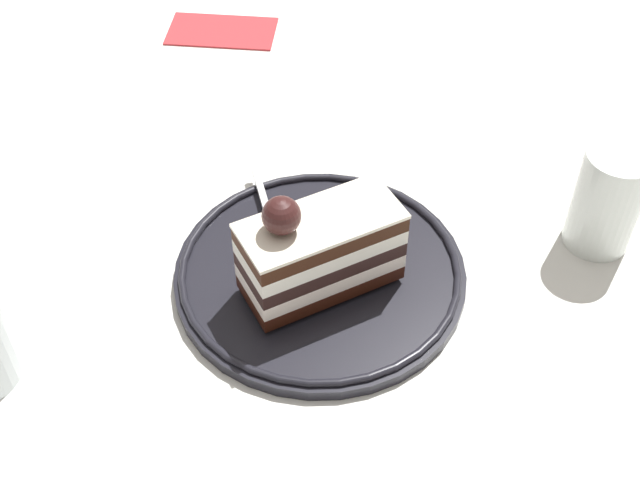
% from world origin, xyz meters
% --- Properties ---
extents(ground_plane, '(2.40, 2.40, 0.00)m').
position_xyz_m(ground_plane, '(0.00, 0.00, 0.00)').
color(ground_plane, silver).
extents(dessert_plate, '(0.24, 0.24, 0.02)m').
position_xyz_m(dessert_plate, '(0.03, -0.01, 0.01)').
color(dessert_plate, black).
rests_on(dessert_plate, ground_plane).
extents(cake_slice, '(0.13, 0.12, 0.10)m').
position_xyz_m(cake_slice, '(0.01, -0.02, 0.05)').
color(cake_slice, black).
rests_on(cake_slice, dessert_plate).
extents(fork, '(0.09, 0.08, 0.00)m').
position_xyz_m(fork, '(0.06, 0.06, 0.02)').
color(fork, silver).
rests_on(fork, dessert_plate).
extents(drink_glass_near, '(0.06, 0.06, 0.09)m').
position_xyz_m(drink_glass_near, '(0.17, -0.20, 0.04)').
color(drink_glass_near, white).
rests_on(drink_glass_near, ground_plane).
extents(folded_napkin, '(0.10, 0.13, 0.00)m').
position_xyz_m(folded_napkin, '(0.30, 0.25, 0.00)').
color(folded_napkin, '#B73236').
rests_on(folded_napkin, ground_plane).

